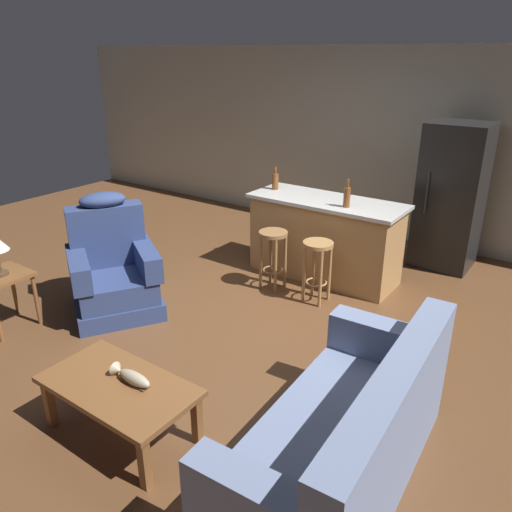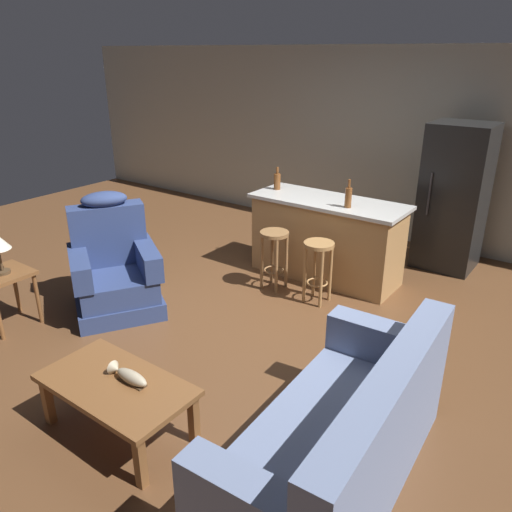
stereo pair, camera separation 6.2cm
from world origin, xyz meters
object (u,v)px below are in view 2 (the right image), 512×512
Objects in this scene: recliner_near_lamp at (114,270)px; bottle_short_amber at (277,181)px; coffee_table at (116,389)px; kitchen_island at (326,239)px; bottle_tall_green at (348,197)px; couch at (342,440)px; bar_stool_left at (274,249)px; end_table at (4,282)px; refrigerator at (454,197)px; bar_stool_right at (318,261)px; fish_figurine at (129,376)px.

bottle_short_amber is at bearing 103.74° from recliner_near_lamp.
bottle_short_amber is at bearing 104.84° from coffee_table.
kitchen_island is 0.68m from bottle_tall_green.
couch is at bearing 18.33° from recliner_near_lamp.
bottle_short_amber is (-0.42, 0.67, 0.58)m from bar_stool_left.
end_table is at bearing -126.36° from bar_stool_left.
refrigerator is (-0.54, 3.90, 0.54)m from couch.
bottle_short_amber is at bearing -52.38° from couch.
couch is 2.95m from bottle_tall_green.
bar_stool_left is at bearing -50.09° from couch.
bottle_tall_green is at bearing -24.60° from kitchen_island.
bottle_short_amber reaches higher than coffee_table.
refrigerator is at bearing 78.07° from coffee_table.
coffee_table is 3.58× the size of bottle_tall_green.
bottle_short_amber is (-1.79, -1.16, 0.17)m from refrigerator.
bar_stool_right is (2.20, 2.22, 0.01)m from end_table.
refrigerator is at bearing 66.16° from bar_stool_right.
bar_stool_left is 0.56m from bar_stool_right.
kitchen_island reaches higher than coffee_table.
bar_stool_left and bar_stool_right have the same top height.
coffee_table is at bearing -9.64° from end_table.
coffee_table is 0.92× the size of recliner_near_lamp.
recliner_near_lamp is 1.03m from end_table.
couch is 1.08× the size of kitchen_island.
recliner_near_lamp is 2.13m from bar_stool_right.
fish_figurine is at bearing -7.62° from end_table.
bar_stool_right reaches higher than fish_figurine.
fish_figurine is at bearing -86.49° from kitchen_island.
coffee_table is at bearing -75.16° from bottle_short_amber.
bottle_short_amber reaches higher than recliner_near_lamp.
coffee_table is 1.96× the size of end_table.
bar_stool_left is at bearing 53.64° from end_table.
recliner_near_lamp is 2.59m from bottle_tall_green.
couch is at bearing -63.29° from bottle_tall_green.
fish_figurine is (0.06, 0.07, 0.10)m from coffee_table.
end_table is (-3.54, -0.16, 0.12)m from couch.
refrigerator is 1.55m from bottle_tall_green.
couch is at bearing -47.31° from bar_stool_left.
fish_figurine is 0.18× the size of couch.
bottle_tall_green is (-0.75, -1.34, 0.19)m from refrigerator.
recliner_near_lamp reaches higher than end_table.
bottle_tall_green reaches higher than bar_stool_left.
end_table is at bearing -90.97° from recliner_near_lamp.
bar_stool_left is (1.64, 2.22, 0.01)m from end_table.
refrigerator is (0.81, 1.83, 0.41)m from bar_stool_right.
bar_stool_right is at bearing 0.00° from bar_stool_left.
couch is 1.62× the size of recliner_near_lamp.
coffee_table is 2.11m from end_table.
kitchen_island is 5.86× the size of bottle_tall_green.
recliner_near_lamp is 0.68× the size of refrigerator.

